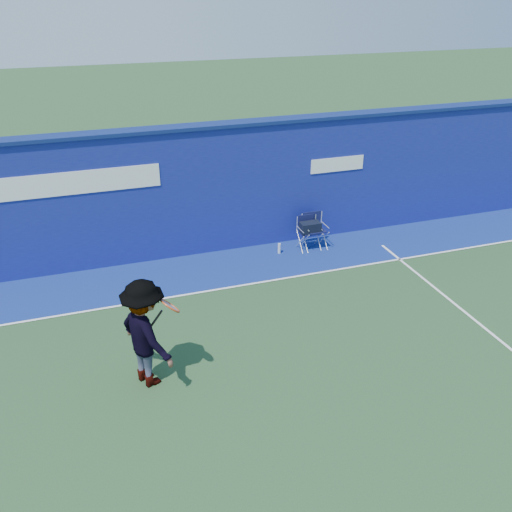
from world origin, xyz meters
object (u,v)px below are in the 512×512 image
object	(u,v)px
directors_chair_right	(314,238)
water_bottle	(279,249)
tennis_player	(146,333)
directors_chair_left	(309,235)

from	to	relation	value
directors_chair_right	water_bottle	xyz separation A→B (m)	(-0.93, -0.03, -0.15)
water_bottle	tennis_player	world-z (taller)	tennis_player
tennis_player	directors_chair_right	bearing A→B (deg)	39.14
directors_chair_left	tennis_player	distance (m)	5.85
directors_chair_left	tennis_player	xyz separation A→B (m)	(-4.46, -3.74, 0.59)
directors_chair_left	water_bottle	bearing A→B (deg)	-178.06
directors_chair_left	water_bottle	xyz separation A→B (m)	(-0.79, -0.03, -0.22)
water_bottle	tennis_player	distance (m)	5.29
directors_chair_right	tennis_player	world-z (taller)	tennis_player
directors_chair_left	directors_chair_right	world-z (taller)	directors_chair_right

